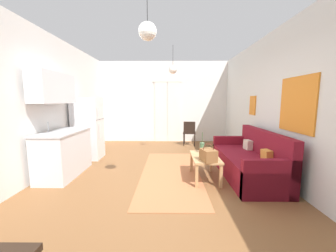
{
  "coord_description": "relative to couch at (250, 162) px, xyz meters",
  "views": [
    {
      "loc": [
        0.21,
        -3.38,
        1.5
      ],
      "look_at": [
        0.17,
        1.57,
        0.85
      ],
      "focal_mm": 20.9,
      "sensor_mm": 36.0,
      "label": 1
    }
  ],
  "objects": [
    {
      "name": "ground_plane",
      "position": [
        -1.8,
        -0.36,
        -0.34
      ],
      "size": [
        5.14,
        8.11,
        0.1
      ],
      "primitive_type": "cube",
      "color": "brown"
    },
    {
      "name": "couch",
      "position": [
        0.0,
        0.0,
        0.0
      ],
      "size": [
        0.85,
        1.99,
        0.92
      ],
      "color": "maroon",
      "rests_on": "ground_plane"
    },
    {
      "name": "kitchen_counter",
      "position": [
        -3.74,
        0.06,
        0.48
      ],
      "size": [
        0.61,
        1.27,
        2.03
      ],
      "color": "silver",
      "rests_on": "ground_plane"
    },
    {
      "name": "bamboo_vase",
      "position": [
        -0.93,
        0.12,
        0.26
      ],
      "size": [
        0.1,
        0.1,
        0.43
      ],
      "color": "#47704C",
      "rests_on": "coffee_table"
    },
    {
      "name": "accent_chair",
      "position": [
        -0.93,
        2.71,
        0.17
      ],
      "size": [
        0.47,
        0.45,
        0.81
      ],
      "rotation": [
        0.0,
        0.0,
        3.01
      ],
      "color": "black",
      "rests_on": "ground_plane"
    },
    {
      "name": "wall_right",
      "position": [
        0.52,
        -0.36,
        1.15
      ],
      "size": [
        0.12,
        7.71,
        2.89
      ],
      "color": "silver",
      "rests_on": "ground_plane"
    },
    {
      "name": "refrigerator",
      "position": [
        -3.69,
        1.22,
        0.5
      ],
      "size": [
        0.68,
        0.58,
        1.58
      ],
      "color": "white",
      "rests_on": "ground_plane"
    },
    {
      "name": "wall_left",
      "position": [
        -4.13,
        -0.36,
        1.15
      ],
      "size": [
        0.12,
        7.71,
        2.89
      ],
      "color": "white",
      "rests_on": "ground_plane"
    },
    {
      "name": "handbag",
      "position": [
        -0.91,
        -0.44,
        0.27
      ],
      "size": [
        0.29,
        0.34,
        0.32
      ],
      "color": "brown",
      "rests_on": "coffee_table"
    },
    {
      "name": "area_rug",
      "position": [
        -1.57,
        0.15,
        -0.28
      ],
      "size": [
        1.18,
        2.93,
        0.01
      ],
      "primitive_type": "cube",
      "color": "#B26B42",
      "rests_on": "ground_plane"
    },
    {
      "name": "wall_back",
      "position": [
        -1.8,
        3.44,
        1.14
      ],
      "size": [
        4.74,
        0.13,
        2.89
      ],
      "color": "white",
      "rests_on": "ground_plane"
    },
    {
      "name": "pendant_lamp_far",
      "position": [
        -1.51,
        1.39,
        2.0
      ],
      "size": [
        0.21,
        0.21,
        0.71
      ],
      "color": "black"
    },
    {
      "name": "coffee_table",
      "position": [
        -0.92,
        -0.13,
        0.09
      ],
      "size": [
        0.5,
        0.88,
        0.45
      ],
      "color": "tan",
      "rests_on": "ground_plane"
    },
    {
      "name": "pendant_lamp_near",
      "position": [
        -1.88,
        -1.01,
        2.12
      ],
      "size": [
        0.24,
        0.24,
        0.6
      ],
      "color": "black"
    }
  ]
}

